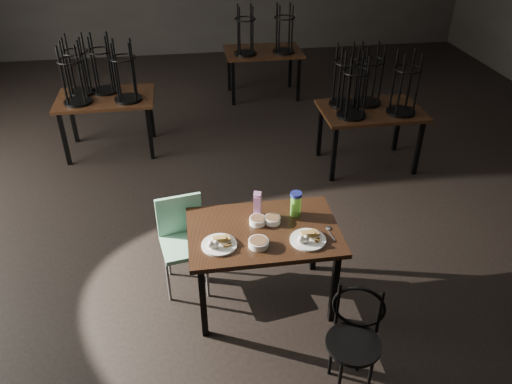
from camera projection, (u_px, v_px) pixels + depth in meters
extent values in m
plane|color=black|center=(268.00, 224.00, 5.26)|extent=(12.00, 12.00, 0.00)
cube|color=black|center=(264.00, 232.00, 3.95)|extent=(1.20, 0.80, 0.04)
cube|color=black|center=(203.00, 302.00, 3.82)|extent=(0.05, 0.05, 0.71)
cube|color=black|center=(334.00, 288.00, 3.95)|extent=(0.05, 0.05, 0.71)
cube|color=black|center=(199.00, 249.00, 4.35)|extent=(0.05, 0.05, 0.71)
cube|color=black|center=(314.00, 238.00, 4.49)|extent=(0.05, 0.05, 0.71)
cylinder|color=white|center=(219.00, 245.00, 3.77)|extent=(0.27, 0.27, 0.02)
cube|color=#A67F3B|center=(219.00, 235.00, 3.77)|extent=(0.10, 0.10, 0.05)
cube|color=#A67F3B|center=(223.00, 235.00, 3.78)|extent=(0.11, 0.11, 0.03)
ellipsoid|color=white|center=(211.00, 244.00, 3.71)|extent=(0.05, 0.05, 0.06)
ellipsoid|color=white|center=(216.00, 244.00, 3.71)|extent=(0.05, 0.05, 0.06)
cylinder|color=white|center=(308.00, 240.00, 3.82)|extent=(0.28, 0.28, 0.02)
cube|color=#A67F3B|center=(308.00, 230.00, 3.83)|extent=(0.10, 0.10, 0.05)
cube|color=#A67F3B|center=(312.00, 230.00, 3.83)|extent=(0.12, 0.12, 0.03)
ellipsoid|color=white|center=(301.00, 239.00, 3.76)|extent=(0.05, 0.05, 0.07)
ellipsoid|color=white|center=(306.00, 239.00, 3.76)|extent=(0.05, 0.05, 0.07)
cylinder|color=white|center=(257.00, 221.00, 4.00)|extent=(0.13, 0.13, 0.05)
cylinder|color=brown|center=(258.00, 219.00, 3.99)|extent=(0.11, 0.11, 0.01)
cylinder|color=white|center=(272.00, 220.00, 4.01)|extent=(0.13, 0.13, 0.05)
cylinder|color=brown|center=(273.00, 218.00, 4.00)|extent=(0.11, 0.11, 0.01)
cylinder|color=white|center=(258.00, 243.00, 3.76)|extent=(0.15, 0.15, 0.05)
cylinder|color=brown|center=(258.00, 241.00, 3.75)|extent=(0.13, 0.13, 0.01)
cube|color=#901A80|center=(258.00, 206.00, 4.05)|extent=(0.08, 0.08, 0.19)
cube|color=#901A80|center=(258.00, 194.00, 3.99)|extent=(0.08, 0.08, 0.06)
cylinder|color=#68CE3C|center=(296.00, 205.00, 4.06)|extent=(0.11, 0.11, 0.18)
cylinder|color=navy|center=(296.00, 194.00, 4.01)|extent=(0.13, 0.13, 0.03)
ellipsoid|color=silver|center=(328.00, 228.00, 3.95)|extent=(0.05, 0.06, 0.01)
cube|color=silver|center=(332.00, 236.00, 3.87)|extent=(0.02, 0.13, 0.00)
cylinder|color=black|center=(353.00, 344.00, 3.39)|extent=(0.38, 0.38, 0.03)
torus|color=black|center=(359.00, 307.00, 3.42)|extent=(0.35, 0.17, 0.37)
cylinder|color=black|center=(360.00, 350.00, 3.61)|extent=(0.02, 0.02, 0.43)
cylinder|color=black|center=(331.00, 354.00, 3.58)|extent=(0.02, 0.02, 0.43)
cylinder|color=black|center=(340.00, 380.00, 3.40)|extent=(0.02, 0.02, 0.43)
cylinder|color=black|center=(370.00, 375.00, 3.43)|extent=(0.02, 0.02, 0.43)
cube|color=#7EC4A2|center=(185.00, 245.00, 4.25)|extent=(0.45, 0.45, 0.04)
cube|color=#7EC4A2|center=(179.00, 215.00, 4.27)|extent=(0.39, 0.10, 0.37)
cylinder|color=slate|center=(168.00, 280.00, 4.21)|extent=(0.02, 0.02, 0.45)
cylinder|color=slate|center=(207.00, 276.00, 4.25)|extent=(0.02, 0.02, 0.45)
cylinder|color=slate|center=(168.00, 255.00, 4.48)|extent=(0.02, 0.02, 0.45)
cylinder|color=slate|center=(205.00, 252.00, 4.53)|extent=(0.02, 0.02, 0.45)
cube|color=black|center=(105.00, 98.00, 6.27)|extent=(1.20, 0.80, 0.04)
cube|color=black|center=(64.00, 139.00, 6.14)|extent=(0.05, 0.05, 0.71)
cube|color=black|center=(150.00, 134.00, 6.27)|extent=(0.05, 0.05, 0.71)
cube|color=black|center=(72.00, 118.00, 6.67)|extent=(0.05, 0.05, 0.71)
cube|color=black|center=(151.00, 113.00, 6.80)|extent=(0.05, 0.05, 0.71)
cylinder|color=black|center=(78.00, 102.00, 6.08)|extent=(0.34, 0.34, 0.03)
torus|color=black|center=(70.00, 61.00, 5.81)|extent=(0.32, 0.32, 0.02)
cylinder|color=black|center=(82.00, 69.00, 5.98)|extent=(0.03, 0.03, 0.70)
cylinder|color=black|center=(65.00, 70.00, 5.96)|extent=(0.03, 0.03, 0.70)
cylinder|color=black|center=(62.00, 76.00, 5.79)|extent=(0.03, 0.03, 0.70)
cylinder|color=black|center=(80.00, 75.00, 5.82)|extent=(0.03, 0.03, 0.70)
cylinder|color=black|center=(128.00, 99.00, 6.16)|extent=(0.34, 0.34, 0.03)
torus|color=black|center=(123.00, 59.00, 5.89)|extent=(0.32, 0.32, 0.02)
cylinder|color=black|center=(133.00, 67.00, 6.06)|extent=(0.03, 0.03, 0.70)
cylinder|color=black|center=(116.00, 68.00, 6.03)|extent=(0.03, 0.03, 0.70)
cylinder|color=black|center=(115.00, 73.00, 5.87)|extent=(0.03, 0.03, 0.70)
cylinder|color=black|center=(132.00, 72.00, 5.89)|extent=(0.03, 0.03, 0.70)
cylinder|color=black|center=(106.00, 90.00, 6.40)|extent=(0.34, 0.34, 0.03)
torus|color=black|center=(100.00, 52.00, 6.13)|extent=(0.32, 0.32, 0.02)
cylinder|color=black|center=(110.00, 60.00, 6.29)|extent=(0.03, 0.03, 0.70)
cylinder|color=black|center=(94.00, 60.00, 6.27)|extent=(0.03, 0.03, 0.70)
cylinder|color=black|center=(92.00, 66.00, 6.10)|extent=(0.03, 0.03, 0.70)
cylinder|color=black|center=(109.00, 65.00, 6.13)|extent=(0.03, 0.03, 0.70)
cylinder|color=black|center=(82.00, 92.00, 6.36)|extent=(0.34, 0.34, 0.03)
torus|color=black|center=(74.00, 53.00, 6.09)|extent=(0.32, 0.32, 0.02)
cylinder|color=black|center=(86.00, 61.00, 6.26)|extent=(0.03, 0.03, 0.70)
cylinder|color=black|center=(70.00, 62.00, 6.23)|extent=(0.03, 0.03, 0.70)
cylinder|color=black|center=(67.00, 67.00, 6.07)|extent=(0.03, 0.03, 0.70)
cylinder|color=black|center=(84.00, 66.00, 6.09)|extent=(0.03, 0.03, 0.70)
cube|color=black|center=(371.00, 111.00, 5.94)|extent=(1.20, 0.80, 0.04)
cube|color=black|center=(334.00, 154.00, 5.81)|extent=(0.05, 0.05, 0.71)
cube|color=black|center=(418.00, 148.00, 5.94)|extent=(0.05, 0.05, 0.71)
cube|color=black|center=(320.00, 130.00, 6.34)|extent=(0.05, 0.05, 0.71)
cube|color=black|center=(398.00, 125.00, 6.48)|extent=(0.05, 0.05, 0.71)
cylinder|color=black|center=(351.00, 115.00, 5.76)|extent=(0.34, 0.34, 0.03)
torus|color=black|center=(356.00, 73.00, 5.49)|extent=(0.32, 0.32, 0.02)
cylinder|color=black|center=(360.00, 81.00, 5.66)|extent=(0.03, 0.03, 0.70)
cylinder|color=black|center=(343.00, 82.00, 5.63)|extent=(0.03, 0.03, 0.70)
cylinder|color=black|center=(349.00, 88.00, 5.47)|extent=(0.03, 0.03, 0.70)
cylinder|color=black|center=(366.00, 87.00, 5.49)|extent=(0.03, 0.03, 0.70)
cylinder|color=black|center=(401.00, 112.00, 5.84)|extent=(0.34, 0.34, 0.03)
torus|color=black|center=(408.00, 70.00, 5.56)|extent=(0.32, 0.32, 0.02)
cylinder|color=black|center=(410.00, 78.00, 5.73)|extent=(0.03, 0.03, 0.70)
cylinder|color=black|center=(394.00, 79.00, 5.71)|extent=(0.03, 0.03, 0.70)
cylinder|color=black|center=(401.00, 85.00, 5.54)|extent=(0.03, 0.03, 0.70)
cylinder|color=black|center=(418.00, 84.00, 5.57)|extent=(0.03, 0.03, 0.70)
cylinder|color=black|center=(367.00, 102.00, 6.07)|extent=(0.34, 0.34, 0.03)
torus|color=black|center=(372.00, 62.00, 5.80)|extent=(0.32, 0.32, 0.02)
cylinder|color=black|center=(375.00, 70.00, 5.97)|extent=(0.03, 0.03, 0.70)
cylinder|color=black|center=(360.00, 71.00, 5.94)|extent=(0.03, 0.03, 0.70)
cylinder|color=black|center=(365.00, 76.00, 5.78)|extent=(0.03, 0.03, 0.70)
cylinder|color=black|center=(381.00, 76.00, 5.80)|extent=(0.03, 0.03, 0.70)
cylinder|color=black|center=(343.00, 104.00, 6.03)|extent=(0.34, 0.34, 0.03)
torus|color=black|center=(347.00, 63.00, 5.76)|extent=(0.32, 0.32, 0.02)
cylinder|color=black|center=(351.00, 71.00, 5.93)|extent=(0.03, 0.03, 0.70)
cylinder|color=black|center=(335.00, 72.00, 5.91)|extent=(0.03, 0.03, 0.70)
cylinder|color=black|center=(340.00, 78.00, 5.74)|extent=(0.03, 0.03, 0.70)
cylinder|color=black|center=(357.00, 77.00, 5.77)|extent=(0.03, 0.03, 0.70)
cube|color=black|center=(263.00, 52.00, 7.88)|extent=(1.20, 0.80, 0.04)
cube|color=black|center=(233.00, 83.00, 7.75)|extent=(0.05, 0.05, 0.71)
cube|color=black|center=(299.00, 80.00, 7.88)|extent=(0.05, 0.05, 0.71)
cube|color=black|center=(229.00, 70.00, 8.28)|extent=(0.05, 0.05, 0.71)
cube|color=black|center=(290.00, 67.00, 8.41)|extent=(0.05, 0.05, 0.71)
cylinder|color=black|center=(245.00, 53.00, 7.70)|extent=(0.34, 0.34, 0.03)
torus|color=black|center=(245.00, 20.00, 7.43)|extent=(0.32, 0.32, 0.02)
cylinder|color=black|center=(251.00, 27.00, 7.59)|extent=(0.03, 0.03, 0.70)
cylinder|color=black|center=(238.00, 28.00, 7.57)|extent=(0.03, 0.03, 0.70)
cylinder|color=black|center=(239.00, 31.00, 7.40)|extent=(0.03, 0.03, 0.70)
cylinder|color=black|center=(253.00, 31.00, 7.43)|extent=(0.03, 0.03, 0.70)
cylinder|color=black|center=(284.00, 51.00, 7.77)|extent=(0.34, 0.34, 0.03)
torus|color=black|center=(285.00, 19.00, 7.50)|extent=(0.32, 0.32, 0.02)
cylinder|color=black|center=(289.00, 26.00, 7.67)|extent=(0.03, 0.03, 0.70)
cylinder|color=black|center=(277.00, 26.00, 7.64)|extent=(0.03, 0.03, 0.70)
cylinder|color=black|center=(279.00, 30.00, 7.48)|extent=(0.03, 0.03, 0.70)
cylinder|color=black|center=(292.00, 29.00, 7.50)|extent=(0.03, 0.03, 0.70)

